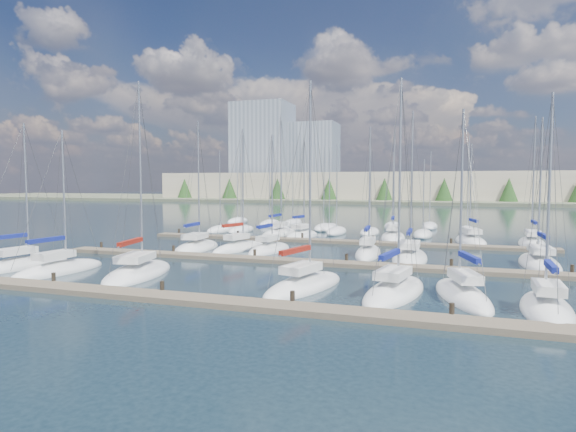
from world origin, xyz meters
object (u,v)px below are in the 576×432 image
(sailboat_c, at_px, (138,273))
(sailboat_r, at_px, (532,244))
(sailboat_d, at_px, (304,286))
(sailboat_f, at_px, (462,295))
(sailboat_q, at_px, (471,241))
(sailboat_n, at_px, (279,233))
(sailboat_h, at_px, (197,248))
(sailboat_e, at_px, (395,292))
(sailboat_b, at_px, (59,270))
(sailboat_k, at_px, (368,253))
(sailboat_o, at_px, (302,236))
(sailboat_j, at_px, (269,250))
(sailboat_l, at_px, (410,258))
(sailboat_g, at_px, (547,309))
(sailboat_a, at_px, (21,265))
(sailboat_i, at_px, (239,248))
(sailboat_p, at_px, (393,237))
(sailboat_m, at_px, (539,264))

(sailboat_c, bearing_deg, sailboat_r, 31.33)
(sailboat_d, xyz_separation_m, sailboat_f, (9.25, 0.44, -0.00))
(sailboat_q, bearing_deg, sailboat_f, -104.29)
(sailboat_n, relative_size, sailboat_h, 1.18)
(sailboat_f, bearing_deg, sailboat_e, 168.43)
(sailboat_c, distance_m, sailboat_b, 6.21)
(sailboat_k, xyz_separation_m, sailboat_h, (-16.62, -1.67, -0.01))
(sailboat_h, relative_size, sailboat_q, 1.16)
(sailboat_h, bearing_deg, sailboat_q, 23.84)
(sailboat_o, height_order, sailboat_n, sailboat_n)
(sailboat_j, xyz_separation_m, sailboat_b, (-10.81, -14.80, -0.01))
(sailboat_l, xyz_separation_m, sailboat_r, (11.39, 13.80, 0.01))
(sailboat_f, bearing_deg, sailboat_n, 111.42)
(sailboat_o, distance_m, sailboat_d, 27.99)
(sailboat_o, distance_m, sailboat_n, 3.90)
(sailboat_f, distance_m, sailboat_g, 4.35)
(sailboat_b, bearing_deg, sailboat_q, 48.66)
(sailboat_l, xyz_separation_m, sailboat_n, (-17.20, 14.78, 0.02))
(sailboat_a, relative_size, sailboat_i, 0.95)
(sailboat_h, bearing_deg, sailboat_e, -37.64)
(sailboat_n, distance_m, sailboat_b, 29.77)
(sailboat_j, distance_m, sailboat_r, 27.78)
(sailboat_j, height_order, sailboat_f, sailboat_j)
(sailboat_j, height_order, sailboat_p, sailboat_p)
(sailboat_f, relative_size, sailboat_b, 1.03)
(sailboat_e, height_order, sailboat_f, sailboat_e)
(sailboat_o, bearing_deg, sailboat_a, -107.96)
(sailboat_k, distance_m, sailboat_a, 28.67)
(sailboat_l, relative_size, sailboat_i, 1.07)
(sailboat_f, bearing_deg, sailboat_h, 136.21)
(sailboat_k, xyz_separation_m, sailboat_i, (-12.42, -0.82, 0.01))
(sailboat_k, relative_size, sailboat_o, 0.96)
(sailboat_o, xyz_separation_m, sailboat_d, (8.34, -26.71, -0.01))
(sailboat_b, bearing_deg, sailboat_d, 6.69)
(sailboat_c, bearing_deg, sailboat_k, 35.20)
(sailboat_l, distance_m, sailboat_d, 14.59)
(sailboat_m, distance_m, sailboat_b, 36.77)
(sailboat_p, bearing_deg, sailboat_o, -173.62)
(sailboat_p, bearing_deg, sailboat_b, -129.62)
(sailboat_q, distance_m, sailboat_g, 29.03)
(sailboat_j, distance_m, sailboat_o, 12.59)
(sailboat_o, distance_m, sailboat_b, 29.21)
(sailboat_j, distance_m, sailboat_f, 21.82)
(sailboat_p, relative_size, sailboat_m, 1.12)
(sailboat_k, distance_m, sailboat_b, 25.50)
(sailboat_k, xyz_separation_m, sailboat_b, (-20.03, -15.78, -0.02))
(sailboat_j, relative_size, sailboat_k, 0.96)
(sailboat_h, height_order, sailboat_m, sailboat_h)
(sailboat_b, bearing_deg, sailboat_m, 27.89)
(sailboat_a, xyz_separation_m, sailboat_q, (33.53, 27.59, -0.01))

